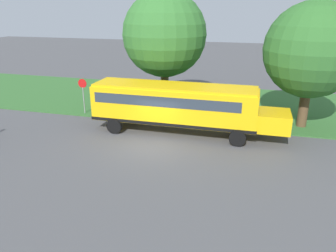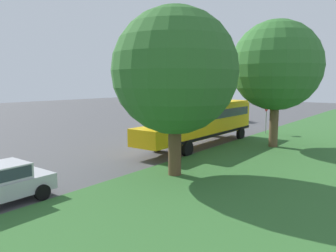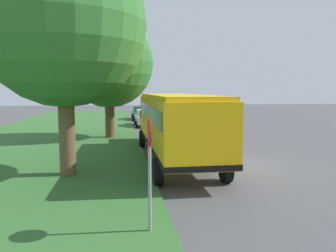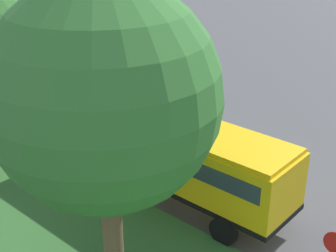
# 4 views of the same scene
# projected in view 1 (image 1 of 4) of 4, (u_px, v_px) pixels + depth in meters

# --- Properties ---
(ground_plane) EXTENTS (120.00, 120.00, 0.00)m
(ground_plane) POSITION_uv_depth(u_px,v_px,m) (151.00, 147.00, 19.42)
(ground_plane) COLOR #4C4C4F
(grass_verge) EXTENTS (12.00, 80.00, 0.08)m
(grass_verge) POSITION_uv_depth(u_px,v_px,m) (186.00, 101.00, 28.46)
(grass_verge) COLOR #33662D
(grass_verge) RESTS_ON ground
(school_bus) EXTENTS (2.84, 12.42, 3.16)m
(school_bus) POSITION_uv_depth(u_px,v_px,m) (178.00, 104.00, 20.95)
(school_bus) COLOR yellow
(school_bus) RESTS_ON ground
(oak_tree_beside_bus) EXTENTS (6.27, 6.27, 8.98)m
(oak_tree_beside_bus) POSITION_uv_depth(u_px,v_px,m) (162.00, 35.00, 24.41)
(oak_tree_beside_bus) COLOR brown
(oak_tree_beside_bus) RESTS_ON ground
(oak_tree_roadside_mid) EXTENTS (6.11, 6.11, 8.26)m
(oak_tree_roadside_mid) POSITION_uv_depth(u_px,v_px,m) (314.00, 48.00, 20.84)
(oak_tree_roadside_mid) COLOR brown
(oak_tree_roadside_mid) RESTS_ON ground
(stop_sign) EXTENTS (0.08, 0.68, 2.74)m
(stop_sign) POSITION_uv_depth(u_px,v_px,m) (83.00, 92.00, 24.66)
(stop_sign) COLOR gray
(stop_sign) RESTS_ON ground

